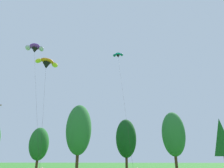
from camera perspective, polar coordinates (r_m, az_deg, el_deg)
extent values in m
cylinder|color=#472D19|center=(50.24, -19.99, -20.10)|extent=(0.53, 0.53, 2.25)
ellipsoid|color=#236628|center=(50.31, -19.41, -15.21)|extent=(4.22, 4.22, 7.03)
cylinder|color=#472D19|center=(47.08, -9.58, -20.29)|extent=(0.64, 0.64, 3.48)
ellipsoid|color=#2D7033|center=(47.44, -9.12, -12.19)|extent=(5.55, 5.55, 10.91)
cylinder|color=#472D19|center=(51.57, 4.03, -20.75)|extent=(0.59, 0.59, 2.88)
ellipsoid|color=#144719|center=(51.75, 3.89, -14.62)|extent=(4.90, 4.90, 9.01)
cylinder|color=#472D19|center=(50.87, 17.21, -19.83)|extent=(0.61, 0.61, 3.19)
ellipsoid|color=#2D7033|center=(51.13, 16.51, -12.97)|extent=(5.24, 5.24, 9.99)
cone|color=#19561E|center=(52.49, 27.91, -12.67)|extent=(3.99, 3.99, 8.05)
sphere|color=tan|center=(21.82, -18.71, -21.11)|extent=(0.22, 0.22, 0.22)
ellipsoid|color=orange|center=(33.44, -17.41, 6.11)|extent=(2.32, 2.20, 0.80)
ellipsoid|color=yellow|center=(33.65, -15.45, 5.07)|extent=(1.42, 1.44, 1.02)
ellipsoid|color=yellow|center=(32.98, -19.53, 6.04)|extent=(1.44, 1.36, 1.02)
cone|color=black|center=(33.22, -17.60, 4.83)|extent=(1.59, 1.59, 0.97)
cylinder|color=black|center=(26.76, -18.32, -6.30)|extent=(3.72, 7.86, 14.07)
ellipsoid|color=teal|center=(43.83, 1.67, 8.20)|extent=(1.31, 0.98, 0.69)
ellipsoid|color=#0F666B|center=(43.63, 2.66, 8.03)|extent=(0.71, 0.78, 0.78)
ellipsoid|color=#0F666B|center=(43.84, 0.68, 7.86)|extent=(0.81, 0.77, 0.78)
cone|color=black|center=(43.68, 1.69, 7.61)|extent=(0.77, 0.77, 0.59)
cylinder|color=black|center=(30.99, 2.94, -1.94)|extent=(1.58, 18.63, 20.57)
ellipsoid|color=purple|center=(39.68, -20.40, 9.62)|extent=(2.05, 1.72, 1.09)
ellipsoid|color=silver|center=(39.31, -18.82, 9.17)|extent=(1.29, 1.31, 1.20)
ellipsoid|color=silver|center=(39.79, -22.07, 9.24)|extent=(0.99, 1.33, 1.20)
cone|color=black|center=(39.47, -20.49, 8.64)|extent=(1.21, 1.21, 0.87)
cylinder|color=black|center=(29.60, -20.14, -2.61)|extent=(7.55, 11.34, 18.75)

